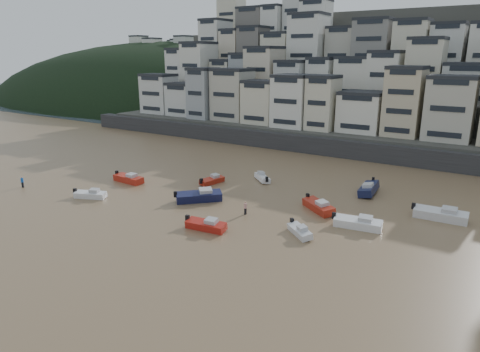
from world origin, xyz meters
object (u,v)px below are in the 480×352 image
Objects in this scene: boat_b at (300,230)px; boat_j at (90,193)px; boat_c at (199,195)px; boat_e at (319,205)px; boat_g at (441,213)px; boat_f at (212,179)px; boat_k at (128,177)px; boat_a at (206,224)px; boat_d at (358,222)px; boat_i at (369,187)px; person_pink at (245,208)px; person_blue at (22,182)px; boat_h at (262,177)px.

boat_j is (-30.69, -4.34, 0.06)m from boat_b.
boat_c is 1.14× the size of boat_e.
boat_c is 31.28m from boat_g.
boat_k reaches higher than boat_f.
boat_a is 18.68m from boat_f.
boat_g is (7.71, 8.14, 0.10)m from boat_d.
boat_e is at bearing -22.59° from boat_i.
boat_c is 8.18m from person_pink.
boat_f is 2.75× the size of person_blue.
boat_j is at bearing -132.98° from boat_b.
boat_g is 24.16m from person_pink.
boat_i is at bearing 29.77° from person_blue.
boat_d is 1.00× the size of boat_e.
boat_g is at bearing 38.51° from boat_d.
boat_j is at bearing 10.35° from person_blue.
boat_h is at bearing 170.14° from boat_b.
boat_a is 17.85m from boat_d.
boat_a is 1.12× the size of boat_h.
boat_i is (-2.89, 13.78, 0.09)m from boat_d.
boat_e is at bearing 0.90° from boat_j.
boat_k is at bearing -148.41° from boat_b.
person_blue is (-33.82, -2.17, 0.14)m from boat_a.
boat_f is at bearing 33.24° from boat_k.
boat_g reaches higher than boat_e.
boat_f is 23.94m from boat_i.
boat_i reaches higher than boat_a.
boat_j is (-43.25, -18.08, -0.25)m from boat_g.
person_blue reaches higher than boat_d.
boat_i is (18.77, 16.40, -0.03)m from boat_c.
boat_c is at bearing -124.37° from boat_e.
boat_i is at bearing 58.23° from person_pink.
boat_c is 28.54m from person_blue.
boat_k is at bearing 151.55° from boat_a.
boat_f is at bearing -177.34° from boat_g.
boat_d is 50.04m from person_blue.
boat_k is at bearing 174.20° from boat_d.
boat_a is 33.89m from person_blue.
boat_g is at bearing -25.67° from boat_c.
boat_b is 2.57× the size of person_blue.
boat_j reaches higher than boat_h.
boat_d reaches higher than boat_h.
boat_a is 1.11× the size of boat_f.
boat_b is at bearing -134.79° from boat_g.
boat_a is 1.19× the size of boat_b.
person_pink reaches higher than boat_f.
person_pink is (1.17, 6.76, 0.14)m from boat_a.
boat_d is (4.85, 5.60, 0.21)m from boat_b.
boat_e reaches higher than boat_d.
boat_h is 16.70m from boat_i.
person_pink is (-13.52, -3.38, 0.05)m from boat_d.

